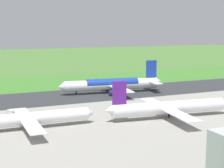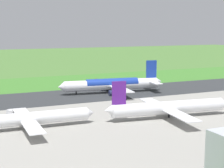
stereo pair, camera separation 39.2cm
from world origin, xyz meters
name	(u,v)px [view 1 (the left image)]	position (x,y,z in m)	size (l,w,h in m)	color
ground_plane	(112,93)	(0.00, 0.00, 0.00)	(800.00, 800.00, 0.00)	#477233
runway_asphalt	(112,93)	(0.00, 0.00, 0.03)	(600.00, 36.18, 0.06)	#2D3033
apron_concrete	(170,115)	(0.00, 52.25, 0.03)	(440.00, 110.00, 0.05)	gray
grass_verge_foreground	(88,83)	(0.00, -33.94, 0.02)	(600.00, 80.00, 0.04)	#3C782B
airliner_main	(113,84)	(-0.47, 0.05, 4.35)	(54.10, 44.41, 15.88)	white
airliner_parked_mid	(169,107)	(2.36, 54.98, 3.89)	(48.84, 40.06, 14.26)	white
airliner_parked_far	(29,118)	(51.24, 48.88, 3.49)	(43.70, 35.69, 12.77)	white
service_truck_fuel	(14,114)	(53.36, 31.04, 1.40)	(4.85, 6.15, 2.65)	silver
no_stopping_sign	(96,80)	(-4.92, -33.92, 1.58)	(0.60, 0.10, 2.67)	slate
traffic_cone_orange	(86,84)	(2.23, -30.89, 0.28)	(0.40, 0.40, 0.55)	orange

